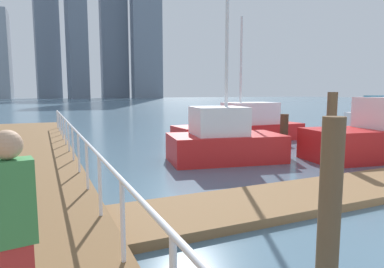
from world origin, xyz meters
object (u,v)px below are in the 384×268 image
at_px(moored_boat_5, 243,127).
at_px(pedestrian_0, 13,235).
at_px(moored_boat_0, 384,119).
at_px(moored_boat_2, 224,140).

xyz_separation_m(moored_boat_5, pedestrian_0, (-9.80, -11.77, 0.62)).
bearing_deg(moored_boat_5, pedestrian_0, -129.79).
height_order(moored_boat_5, pedestrian_0, moored_boat_5).
height_order(moored_boat_0, moored_boat_2, moored_boat_2).
bearing_deg(moored_boat_5, moored_boat_2, -130.13).
distance_m(moored_boat_2, moored_boat_5, 5.42).
distance_m(moored_boat_0, pedestrian_0, 23.54).
bearing_deg(pedestrian_0, moored_boat_0, 29.61).
height_order(moored_boat_0, pedestrian_0, moored_boat_0).
distance_m(moored_boat_5, pedestrian_0, 15.33).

